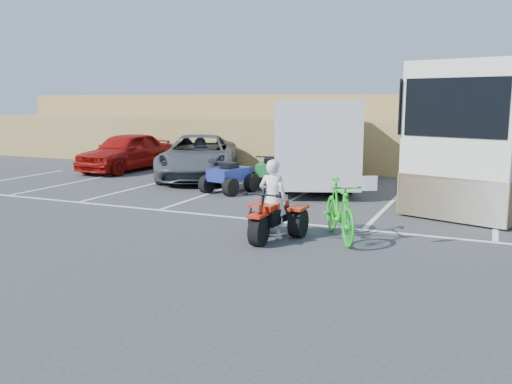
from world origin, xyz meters
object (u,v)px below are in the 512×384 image
at_px(red_trike_atv, 270,239).
at_px(rider, 273,199).
at_px(cargo_trailer, 312,140).
at_px(quad_atv_blue, 230,192).
at_px(quad_atv_green, 271,187).
at_px(grey_pickup, 199,157).
at_px(red_car, 126,152).
at_px(green_dirt_bike, 339,210).

relative_size(red_trike_atv, rider, 0.97).
distance_m(cargo_trailer, quad_atv_blue, 3.37).
bearing_deg(cargo_trailer, rider, -99.70).
relative_size(rider, quad_atv_blue, 1.05).
height_order(cargo_trailer, quad_atv_green, cargo_trailer).
distance_m(grey_pickup, quad_atv_blue, 3.47).
relative_size(rider, red_car, 0.36).
distance_m(rider, green_dirt_bike, 1.39).
distance_m(rider, quad_atv_green, 6.64).
bearing_deg(cargo_trailer, quad_atv_blue, -151.61).
bearing_deg(green_dirt_bike, cargo_trailer, 82.55).
xyz_separation_m(cargo_trailer, quad_atv_green, (-1.12, -0.87, -1.54)).
height_order(grey_pickup, quad_atv_green, grey_pickup).
distance_m(grey_pickup, cargo_trailer, 4.44).
distance_m(red_trike_atv, rider, 0.84).
xyz_separation_m(red_car, cargo_trailer, (8.16, -0.73, 0.77)).
xyz_separation_m(green_dirt_bike, grey_pickup, (-7.08, 6.61, 0.16)).
bearing_deg(red_car, green_dirt_bike, -31.60).
bearing_deg(rider, green_dirt_bike, -160.91).
xyz_separation_m(rider, quad_atv_blue, (-3.34, 4.68, -0.83)).
distance_m(red_trike_atv, cargo_trailer, 7.40).
bearing_deg(red_car, quad_atv_green, -10.61).
bearing_deg(grey_pickup, red_trike_atv, -74.71).
height_order(green_dirt_bike, quad_atv_green, green_dirt_bike).
bearing_deg(grey_pickup, quad_atv_blue, -67.64).
relative_size(green_dirt_bike, cargo_trailer, 0.32).
height_order(cargo_trailer, quad_atv_blue, cargo_trailer).
bearing_deg(quad_atv_green, red_trike_atv, -80.28).
bearing_deg(quad_atv_blue, red_car, 167.07).
relative_size(rider, cargo_trailer, 0.25).
relative_size(grey_pickup, quad_atv_green, 3.34).
relative_size(grey_pickup, quad_atv_blue, 3.58).
distance_m(green_dirt_bike, red_car, 13.07).
bearing_deg(green_dirt_bike, grey_pickup, 107.01).
xyz_separation_m(cargo_trailer, quad_atv_blue, (-1.95, -2.28, -1.54)).
relative_size(red_car, cargo_trailer, 0.69).
bearing_deg(green_dirt_bike, quad_atv_green, 94.04).
height_order(red_car, quad_atv_blue, red_car).
bearing_deg(grey_pickup, green_dirt_bike, -66.51).
relative_size(red_trike_atv, cargo_trailer, 0.24).
height_order(rider, quad_atv_green, rider).
height_order(quad_atv_blue, quad_atv_green, quad_atv_green).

